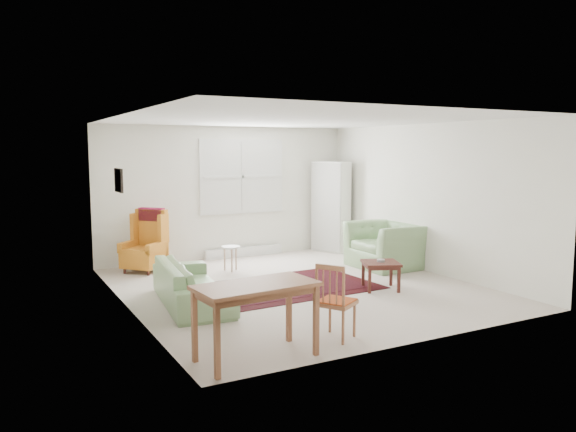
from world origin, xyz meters
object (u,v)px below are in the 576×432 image
cabinet (331,207)px  desk_chair (336,301)px  sofa (192,275)px  armchair (386,241)px  wingback_chair (143,241)px  coffee_table (381,275)px  desk (256,321)px  stool (231,258)px

cabinet → desk_chair: cabinet is taller
sofa → cabinet: size_ratio=1.06×
armchair → wingback_chair: bearing=-113.6°
coffee_table → cabinet: size_ratio=0.28×
sofa → desk: size_ratio=1.63×
sofa → coffee_table: (2.72, -0.55, -0.18)m
cabinet → desk: cabinet is taller
wingback_chair → desk_chair: wingback_chair is taller
stool → cabinet: (2.54, 0.80, 0.70)m
wingback_chair → stool: wingback_chair is taller
stool → cabinet: cabinet is taller
desk_chair → wingback_chair: bearing=-18.5°
cabinet → desk: bearing=-152.3°
coffee_table → armchair: bearing=49.0°
desk → coffee_table: bearing=30.5°
wingback_chair → desk_chair: bearing=-29.6°
armchair → sofa: bearing=-80.4°
armchair → cabinet: size_ratio=0.66×
sofa → armchair: bearing=-72.9°
wingback_chair → desk: 4.53m
armchair → coffee_table: 1.67m
stool → desk_chair: desk_chair is taller
wingback_chair → stool: 1.51m
wingback_chair → coffee_table: (2.78, -2.88, -0.32)m
cabinet → desk_chair: size_ratio=2.16×
wingback_chair → stool: (1.33, -0.63, -0.32)m
stool → desk_chair: bearing=-94.9°
sofa → stool: 2.13m
sofa → desk_chair: desk_chair is taller
stool → desk: size_ratio=0.36×
stool → desk_chair: (-0.32, -3.77, 0.21)m
armchair → wingback_chair: size_ratio=1.13×
coffee_table → desk: desk is taller
sofa → armchair: armchair is taller
desk_chair → desk: bearing=65.8°
armchair → stool: size_ratio=2.79×
coffee_table → cabinet: 3.31m
desk → desk_chair: 1.03m
wingback_chair → desk: bearing=-42.7°
wingback_chair → cabinet: cabinet is taller
wingback_chair → coffee_table: 4.02m
sofa → cabinet: 4.58m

